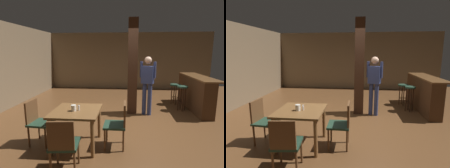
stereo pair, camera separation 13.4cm
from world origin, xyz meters
The scene contains 13 objects.
ground_plane centered at (0.00, 0.00, 0.00)m, with size 10.80×10.80×0.00m, color brown.
wall_back centered at (0.00, 4.50, 1.40)m, with size 8.00×0.10×2.80m, color #756047.
pillar centered at (0.07, 0.77, 1.40)m, with size 0.28×0.28×2.80m, color #382114.
dining_table centered at (-1.06, -1.26, 0.61)m, with size 0.90×0.90×0.74m.
chair_west centered at (-1.87, -1.25, 0.51)m, with size 0.45×0.45×0.89m.
chair_south centered at (-1.03, -2.10, 0.51)m, with size 0.46×0.46×0.89m.
chair_east centered at (-0.24, -1.24, 0.51)m, with size 0.42×0.42×0.89m.
napkin_cup centered at (-1.10, -1.31, 0.80)m, with size 0.10×0.10×0.12m, color silver.
salt_shaker centered at (-1.01, -1.27, 0.79)m, with size 0.03×0.03×0.10m, color silver.
standing_person centered at (0.51, 0.64, 1.00)m, with size 0.47×0.31×1.72m.
bar_counter centered at (2.12, 1.35, 0.55)m, with size 0.56×2.23×1.08m.
bar_stool_near centered at (1.66, 1.11, 0.59)m, with size 0.32×0.32×0.80m.
bar_stool_mid centered at (1.63, 1.78, 0.56)m, with size 0.36×0.36×0.73m.
Camera 2 is at (0.03, -4.41, 1.85)m, focal length 28.00 mm.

